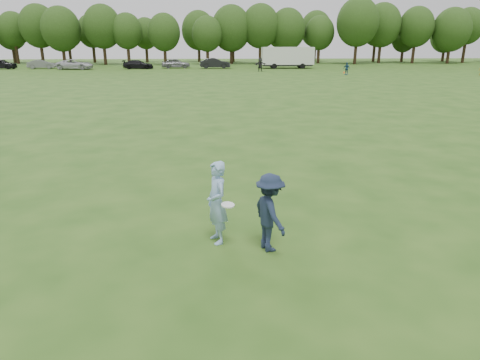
{
  "coord_description": "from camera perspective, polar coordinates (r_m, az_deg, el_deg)",
  "views": [
    {
      "loc": [
        -0.44,
        -8.6,
        4.04
      ],
      "look_at": [
        0.09,
        0.43,
        1.1
      ],
      "focal_mm": 32.0,
      "sensor_mm": 36.0,
      "label": 1
    }
  ],
  "objects": [
    {
      "name": "car_b",
      "position": [
        74.85,
        -24.95,
        13.81
      ],
      "size": [
        4.21,
        1.96,
        1.33
      ],
      "primitive_type": "imported",
      "rotation": [
        0.0,
        0.0,
        1.71
      ],
      "color": "slate",
      "rests_on": "ground"
    },
    {
      "name": "cargo_trailer",
      "position": [
        69.69,
        6.34,
        16.04
      ],
      "size": [
        9.0,
        2.75,
        3.2
      ],
      "color": "white",
      "rests_on": "ground"
    },
    {
      "name": "car_c",
      "position": [
        71.05,
        -21.14,
        14.18
      ],
      "size": [
        5.55,
        3.02,
        1.48
      ],
      "primitive_type": "imported",
      "rotation": [
        0.0,
        0.0,
        1.46
      ],
      "color": "silver",
      "rests_on": "ground"
    },
    {
      "name": "car_d",
      "position": [
        69.66,
        -13.43,
        14.75
      ],
      "size": [
        4.59,
        1.91,
        1.33
      ],
      "primitive_type": "imported",
      "rotation": [
        0.0,
        0.0,
        1.58
      ],
      "color": "black",
      "rests_on": "ground"
    },
    {
      "name": "car_a",
      "position": [
        76.79,
        -29.24,
        13.35
      ],
      "size": [
        4.57,
        2.13,
        1.51
      ],
      "primitive_type": "imported",
      "rotation": [
        0.0,
        0.0,
        1.49
      ],
      "color": "black",
      "rests_on": "ground"
    },
    {
      "name": "car_e",
      "position": [
        70.39,
        -8.55,
        15.14
      ],
      "size": [
        4.53,
        2.04,
        1.51
      ],
      "primitive_type": "imported",
      "rotation": [
        0.0,
        0.0,
        1.63
      ],
      "color": "slate",
      "rests_on": "ground"
    },
    {
      "name": "ground",
      "position": [
        9.51,
        -0.39,
        -7.13
      ],
      "size": [
        200.0,
        200.0,
        0.0
      ],
      "primitive_type": "plane",
      "color": "#254A14",
      "rests_on": "ground"
    },
    {
      "name": "disc_in_play",
      "position": [
        8.52,
        -1.63,
        -3.34
      ],
      "size": [
        0.28,
        0.28,
        0.07
      ],
      "color": "white",
      "rests_on": "ground"
    },
    {
      "name": "field_cone",
      "position": [
        60.22,
        13.71,
        13.81
      ],
      "size": [
        0.28,
        0.28,
        0.3
      ],
      "primitive_type": "cone",
      "color": "#EB490C",
      "rests_on": "ground"
    },
    {
      "name": "defender",
      "position": [
        8.52,
        4.01,
        -4.36
      ],
      "size": [
        0.91,
        1.18,
        1.6
      ],
      "primitive_type": "imported",
      "rotation": [
        0.0,
        0.0,
        1.92
      ],
      "color": "#1C273D",
      "rests_on": "ground"
    },
    {
      "name": "player_far_b",
      "position": [
        57.05,
        14.02,
        14.2
      ],
      "size": [
        0.91,
        0.88,
        1.53
      ],
      "primitive_type": "imported",
      "rotation": [
        0.0,
        0.0,
        -0.74
      ],
      "color": "navy",
      "rests_on": "ground"
    },
    {
      "name": "treeline",
      "position": [
        85.59,
        -1.24,
        19.48
      ],
      "size": [
        130.35,
        18.39,
        11.74
      ],
      "color": "#332114",
      "rests_on": "ground"
    },
    {
      "name": "thrower",
      "position": [
        8.82,
        -3.11,
        -3.03
      ],
      "size": [
        0.61,
        0.74,
        1.75
      ],
      "primitive_type": "imported",
      "rotation": [
        0.0,
        0.0,
        -1.22
      ],
      "color": "#8DB2DB",
      "rests_on": "ground"
    },
    {
      "name": "car_f",
      "position": [
        69.26,
        -3.36,
        15.27
      ],
      "size": [
        4.76,
        1.79,
        1.55
      ],
      "primitive_type": "imported",
      "rotation": [
        0.0,
        0.0,
        1.6
      ],
      "color": "black",
      "rests_on": "ground"
    },
    {
      "name": "player_far_d",
      "position": [
        62.19,
        2.72,
        15.12
      ],
      "size": [
        1.77,
        0.71,
        1.86
      ],
      "primitive_type": "imported",
      "rotation": [
        0.0,
        0.0,
        0.1
      ],
      "color": "#292929",
      "rests_on": "ground"
    }
  ]
}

